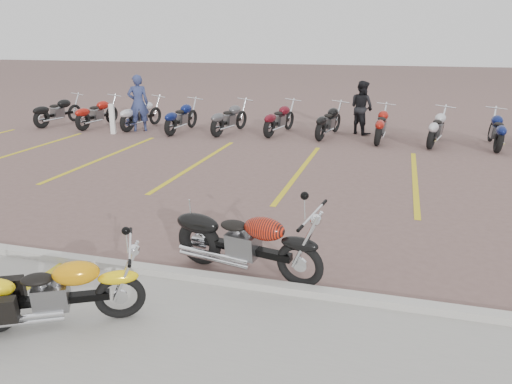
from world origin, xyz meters
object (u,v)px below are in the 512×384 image
person_a (138,103)px  bollard (112,119)px  person_b (362,108)px  flame_cruiser (244,244)px  yellow_cruiser (51,294)px

person_a → bollard: person_a is taller
person_b → bollard: person_b is taller
flame_cruiser → person_b: bearing=98.3°
yellow_cruiser → bollard: 11.92m
flame_cruiser → person_a: bearing=137.4°
person_b → bollard: 8.34m
flame_cruiser → yellow_cruiser: bearing=-120.8°
yellow_cruiser → person_a: size_ratio=0.94×
yellow_cruiser → person_a: 12.32m
yellow_cruiser → person_b: person_b is taller
person_a → person_b: bearing=162.0°
flame_cruiser → bollard: bearing=142.1°
person_a → bollard: 1.05m
yellow_cruiser → bollard: (-5.62, 10.51, 0.09)m
person_a → bollard: size_ratio=1.92×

